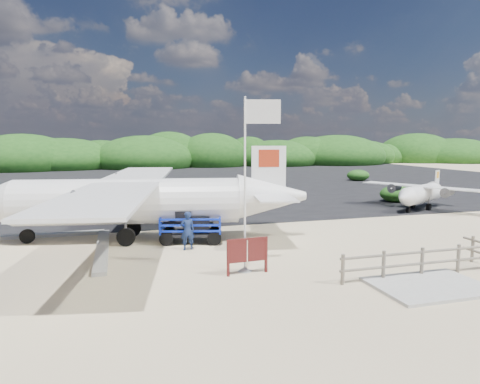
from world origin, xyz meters
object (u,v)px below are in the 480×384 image
object	(u,v)px
crew_b	(187,218)
aircraft_small	(103,180)
aircraft_large	(317,189)
crew_a	(187,231)
signboard	(247,274)
baggage_cart	(191,242)
flagpole	(245,271)

from	to	relation	value
crew_b	aircraft_small	bearing A→B (deg)	-86.42
crew_b	aircraft_large	size ratio (longest dim) A/B	0.09
crew_b	aircraft_small	world-z (taller)	crew_b
aircraft_large	crew_a	bearing A→B (deg)	61.48
crew_b	aircraft_large	bearing A→B (deg)	-138.16
aircraft_small	crew_b	bearing A→B (deg)	70.34
signboard	aircraft_large	world-z (taller)	aircraft_large
crew_a	aircraft_large	xyz separation A→B (m)	(15.18, 18.56, -0.82)
baggage_cart	crew_b	bearing A→B (deg)	102.05
signboard	aircraft_large	xyz separation A→B (m)	(13.73, 22.35, 0.00)
crew_b	flagpole	bearing A→B (deg)	94.32
crew_a	aircraft_large	bearing A→B (deg)	-128.96
baggage_cart	flagpole	xyz separation A→B (m)	(1.09, -4.72, 0.00)
aircraft_small	signboard	bearing A→B (deg)	70.37
aircraft_large	aircraft_small	distance (m)	24.11
crew_a	baggage_cart	bearing A→B (deg)	-106.20
signboard	crew_b	size ratio (longest dim) A/B	0.94
signboard	crew_a	distance (m)	4.15
flagpole	aircraft_large	world-z (taller)	flagpole
flagpole	aircraft_small	xyz separation A→B (m)	(-5.72, 36.27, 0.00)
baggage_cart	aircraft_large	bearing A→B (deg)	63.53
baggage_cart	signboard	bearing A→B (deg)	-63.93
crew_b	aircraft_small	xyz separation A→B (m)	(-4.68, 30.13, -0.84)
baggage_cart	aircraft_large	distance (m)	22.76
crew_a	flagpole	bearing A→B (deg)	113.24
aircraft_large	aircraft_small	size ratio (longest dim) A/B	2.80
flagpole	crew_a	distance (m)	3.84
aircraft_small	flagpole	bearing A→B (deg)	70.47
signboard	flagpole	bearing A→B (deg)	84.50
crew_b	baggage_cart	bearing A→B (deg)	82.70
signboard	crew_a	bearing A→B (deg)	107.37
signboard	aircraft_small	xyz separation A→B (m)	(-5.71, 36.61, 0.00)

